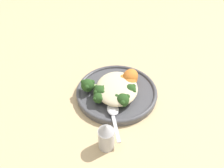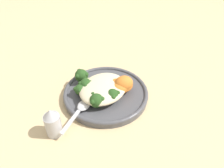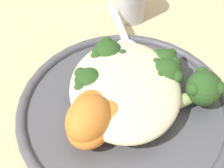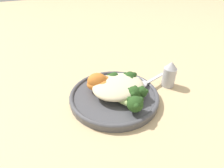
# 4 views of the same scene
# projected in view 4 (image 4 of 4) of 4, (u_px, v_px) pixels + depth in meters

# --- Properties ---
(ground_plane) EXTENTS (4.00, 4.00, 0.00)m
(ground_plane) POSITION_uv_depth(u_px,v_px,m) (114.00, 99.00, 0.48)
(ground_plane) COLOR #D6B784
(plate) EXTENTS (0.24, 0.24, 0.02)m
(plate) POSITION_uv_depth(u_px,v_px,m) (115.00, 94.00, 0.48)
(plate) COLOR #4C4C51
(plate) RESTS_ON ground_plane
(quinoa_mound) EXTENTS (0.14, 0.12, 0.03)m
(quinoa_mound) POSITION_uv_depth(u_px,v_px,m) (119.00, 87.00, 0.46)
(quinoa_mound) COLOR beige
(quinoa_mound) RESTS_ON plate
(broccoli_stalk_0) EXTENTS (0.06, 0.13, 0.04)m
(broccoli_stalk_0) POSITION_uv_depth(u_px,v_px,m) (129.00, 102.00, 0.41)
(broccoli_stalk_0) COLOR #ADC675
(broccoli_stalk_0) RESTS_ON plate
(broccoli_stalk_1) EXTENTS (0.09, 0.09, 0.04)m
(broccoli_stalk_1) POSITION_uv_depth(u_px,v_px,m) (127.00, 93.00, 0.44)
(broccoli_stalk_1) COLOR #ADC675
(broccoli_stalk_1) RESTS_ON plate
(broccoli_stalk_2) EXTENTS (0.10, 0.07, 0.03)m
(broccoli_stalk_2) POSITION_uv_depth(u_px,v_px,m) (133.00, 92.00, 0.45)
(broccoli_stalk_2) COLOR #ADC675
(broccoli_stalk_2) RESTS_ON plate
(broccoli_stalk_3) EXTENTS (0.08, 0.04, 0.03)m
(broccoli_stalk_3) POSITION_uv_depth(u_px,v_px,m) (127.00, 90.00, 0.46)
(broccoli_stalk_3) COLOR #ADC675
(broccoli_stalk_3) RESTS_ON plate
(broccoli_stalk_4) EXTENTS (0.08, 0.04, 0.03)m
(broccoli_stalk_4) POSITION_uv_depth(u_px,v_px,m) (119.00, 87.00, 0.47)
(broccoli_stalk_4) COLOR #ADC675
(broccoli_stalk_4) RESTS_ON plate
(broccoli_stalk_5) EXTENTS (0.12, 0.05, 0.04)m
(broccoli_stalk_5) POSITION_uv_depth(u_px,v_px,m) (127.00, 80.00, 0.49)
(broccoli_stalk_5) COLOR #ADC675
(broccoli_stalk_5) RESTS_ON plate
(broccoli_stalk_6) EXTENTS (0.08, 0.08, 0.04)m
(broccoli_stalk_6) POSITION_uv_depth(u_px,v_px,m) (113.00, 81.00, 0.49)
(broccoli_stalk_6) COLOR #ADC675
(broccoli_stalk_6) RESTS_ON plate
(sweet_potato_chunk_0) EXTENTS (0.06, 0.06, 0.04)m
(sweet_potato_chunk_0) POSITION_uv_depth(u_px,v_px,m) (103.00, 82.00, 0.48)
(sweet_potato_chunk_0) COLOR orange
(sweet_potato_chunk_0) RESTS_ON plate
(sweet_potato_chunk_1) EXTENTS (0.07, 0.07, 0.05)m
(sweet_potato_chunk_1) POSITION_uv_depth(u_px,v_px,m) (97.00, 81.00, 0.47)
(sweet_potato_chunk_1) COLOR orange
(sweet_potato_chunk_1) RESTS_ON plate
(sweet_potato_chunk_2) EXTENTS (0.07, 0.06, 0.03)m
(sweet_potato_chunk_2) POSITION_uv_depth(u_px,v_px,m) (98.00, 84.00, 0.48)
(sweet_potato_chunk_2) COLOR orange
(sweet_potato_chunk_2) RESTS_ON plate
(sweet_potato_chunk_3) EXTENTS (0.05, 0.06, 0.03)m
(sweet_potato_chunk_3) POSITION_uv_depth(u_px,v_px,m) (104.00, 86.00, 0.47)
(sweet_potato_chunk_3) COLOR orange
(sweet_potato_chunk_3) RESTS_ON plate
(spoon) EXTENTS (0.13, 0.04, 0.01)m
(spoon) POSITION_uv_depth(u_px,v_px,m) (143.00, 83.00, 0.50)
(spoon) COLOR silver
(spoon) RESTS_ON plate
(salt_shaker) EXTENTS (0.04, 0.04, 0.08)m
(salt_shaker) POSITION_uv_depth(u_px,v_px,m) (169.00, 74.00, 0.52)
(salt_shaker) COLOR #B2B2B7
(salt_shaker) RESTS_ON ground_plane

